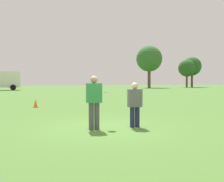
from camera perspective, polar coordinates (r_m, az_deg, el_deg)
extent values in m
plane|color=#47702D|center=(9.02, -1.30, -7.64)|extent=(187.53, 187.53, 0.00)
cylinder|color=#4C4C51|center=(8.64, -4.31, -5.23)|extent=(0.16, 0.16, 0.84)
cylinder|color=#4C4C51|center=(8.68, -3.14, -5.20)|extent=(0.16, 0.16, 0.84)
cube|color=#338C4C|center=(8.60, -3.74, -0.41)|extent=(0.49, 0.31, 0.61)
sphere|color=tan|center=(8.59, -3.74, 2.37)|extent=(0.23, 0.23, 0.23)
cylinder|color=#1E234C|center=(9.17, 5.25, -5.36)|extent=(0.15, 0.15, 0.67)
cylinder|color=#1E234C|center=(9.12, 4.21, -5.40)|extent=(0.15, 0.15, 0.67)
cube|color=#595960|center=(9.09, 4.75, -1.45)|extent=(0.48, 0.32, 0.58)
sphere|color=#D8AD8C|center=(9.07, 4.75, 1.06)|extent=(0.22, 0.22, 0.22)
cylinder|color=white|center=(8.92, -0.99, -0.32)|extent=(0.27, 0.27, 0.05)
cube|color=#D8590C|center=(16.63, -15.53, -3.22)|extent=(0.32, 0.32, 0.03)
cone|color=orange|center=(16.61, -15.54, -2.40)|extent=(0.24, 0.24, 0.45)
cylinder|color=black|center=(49.24, -19.79, 0.69)|extent=(0.96, 0.28, 0.96)
cylinder|color=black|center=(51.98, -19.79, 0.76)|extent=(0.96, 0.28, 0.96)
cylinder|color=brown|center=(65.24, 7.69, 2.53)|extent=(0.71, 0.71, 4.25)
sphere|color=#33662D|center=(65.45, 7.71, 6.65)|extent=(6.07, 6.07, 6.07)
cylinder|color=brown|center=(71.91, 15.21, 1.94)|extent=(0.50, 0.50, 3.01)
sphere|color=#285623|center=(71.99, 15.24, 4.59)|extent=(4.30, 4.30, 4.30)
cylinder|color=brown|center=(74.30, 16.20, 2.07)|extent=(0.56, 0.56, 3.37)
sphere|color=#285623|center=(74.41, 16.23, 4.94)|extent=(4.81, 4.81, 4.81)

